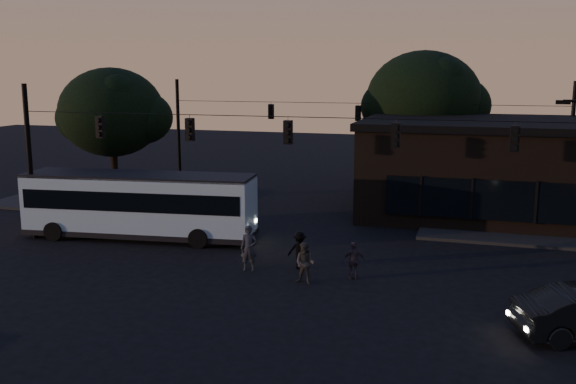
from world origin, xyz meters
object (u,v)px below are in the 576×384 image
(bus, at_px, (139,202))
(pedestrian_d, at_px, (300,250))
(pedestrian_a, at_px, (249,248))
(pedestrian_c, at_px, (354,261))
(building, at_px, (502,168))
(pedestrian_b, at_px, (305,263))

(bus, height_order, pedestrian_d, bus)
(pedestrian_a, xyz_separation_m, pedestrian_c, (4.35, 0.08, -0.18))
(pedestrian_a, bearing_deg, building, 42.88)
(building, height_order, bus, building)
(pedestrian_c, height_order, pedestrian_d, pedestrian_d)
(bus, xyz_separation_m, pedestrian_d, (8.84, -2.55, -1.01))
(building, xyz_separation_m, bus, (-17.01, -10.50, -0.92))
(bus, height_order, pedestrian_c, bus)
(bus, bearing_deg, pedestrian_a, -32.34)
(building, height_order, pedestrian_a, building)
(pedestrian_c, bearing_deg, pedestrian_d, -37.25)
(pedestrian_b, bearing_deg, bus, 164.56)
(pedestrian_b, bearing_deg, pedestrian_c, 39.99)
(bus, xyz_separation_m, pedestrian_a, (6.90, -3.37, -0.85))
(bus, distance_m, pedestrian_c, 11.76)
(pedestrian_c, bearing_deg, pedestrian_b, 10.83)
(building, relative_size, bus, 1.33)
(pedestrian_b, distance_m, pedestrian_d, 1.90)
(pedestrian_c, xyz_separation_m, pedestrian_d, (-2.41, 0.74, 0.02))
(building, xyz_separation_m, pedestrian_d, (-8.17, -13.05, -1.93))
(building, relative_size, pedestrian_b, 9.49)
(building, relative_size, pedestrian_a, 8.20)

